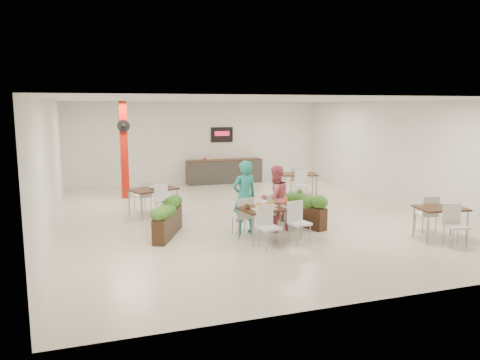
# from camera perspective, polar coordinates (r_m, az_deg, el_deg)

# --- Properties ---
(ground) EXTENTS (12.00, 12.00, 0.00)m
(ground) POSITION_cam_1_polar(r_m,az_deg,el_deg) (13.06, 1.02, -4.45)
(ground) COLOR beige
(ground) RESTS_ON ground
(room_shell) EXTENTS (10.10, 12.10, 3.22)m
(room_shell) POSITION_cam_1_polar(r_m,az_deg,el_deg) (12.74, 1.04, 4.36)
(room_shell) COLOR white
(room_shell) RESTS_ON ground
(red_column) EXTENTS (0.40, 0.41, 3.20)m
(red_column) POSITION_cam_1_polar(r_m,az_deg,el_deg) (15.86, -13.97, 3.70)
(red_column) COLOR #B1150B
(red_column) RESTS_ON ground
(service_counter) EXTENTS (3.00, 0.64, 2.20)m
(service_counter) POSITION_cam_1_polar(r_m,az_deg,el_deg) (18.56, -1.93, 1.14)
(service_counter) COLOR #2A2826
(service_counter) RESTS_ON ground
(main_table) EXTENTS (1.52, 1.81, 0.92)m
(main_table) POSITION_cam_1_polar(r_m,az_deg,el_deg) (10.77, 3.65, -3.92)
(main_table) COLOR #332011
(main_table) RESTS_ON ground
(diner_man) EXTENTS (0.71, 0.53, 1.77)m
(diner_man) POSITION_cam_1_polar(r_m,az_deg,el_deg) (11.18, 0.54, -2.11)
(diner_man) COLOR teal
(diner_man) RESTS_ON ground
(diner_woman) EXTENTS (0.88, 0.74, 1.61)m
(diner_woman) POSITION_cam_1_polar(r_m,az_deg,el_deg) (11.48, 4.31, -2.24)
(diner_woman) COLOR #E76678
(diner_woman) RESTS_ON ground
(planter_left) EXTENTS (0.99, 1.71, 0.95)m
(planter_left) POSITION_cam_1_polar(r_m,az_deg,el_deg) (11.17, -8.80, -4.26)
(planter_left) COLOR black
(planter_left) RESTS_ON ground
(planter_right) EXTENTS (0.85, 1.71, 0.92)m
(planter_right) POSITION_cam_1_polar(r_m,az_deg,el_deg) (12.16, 7.27, -3.21)
(planter_right) COLOR black
(planter_right) RESTS_ON ground
(side_table_a) EXTENTS (1.48, 1.66, 0.92)m
(side_table_a) POSITION_cam_1_polar(r_m,az_deg,el_deg) (13.36, -10.54, -1.51)
(side_table_a) COLOR #332011
(side_table_a) RESTS_ON ground
(side_table_b) EXTENTS (1.38, 1.67, 0.92)m
(side_table_b) POSITION_cam_1_polar(r_m,az_deg,el_deg) (16.12, 7.19, 0.36)
(side_table_b) COLOR #332011
(side_table_b) RESTS_ON ground
(side_table_c) EXTENTS (1.18, 1.67, 0.92)m
(side_table_c) POSITION_cam_1_polar(r_m,az_deg,el_deg) (11.69, 23.27, -3.72)
(side_table_c) COLOR #332011
(side_table_c) RESTS_ON ground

